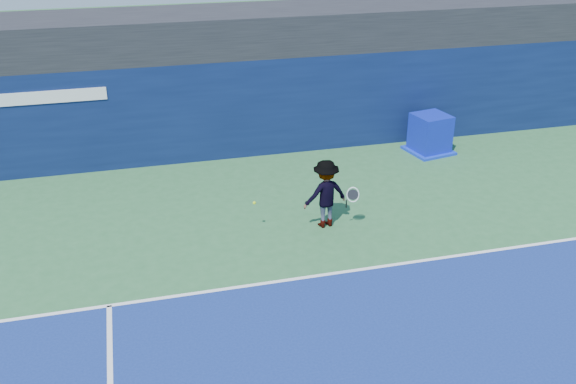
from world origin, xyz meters
name	(u,v)px	position (x,y,z in m)	size (l,w,h in m)	color
ground	(403,361)	(0.00, 0.00, 0.00)	(80.00, 80.00, 0.00)	#2C6336
baseline	(346,272)	(0.00, 3.00, 0.01)	(24.00, 0.10, 0.01)	white
stadium_band	(260,29)	(0.00, 11.50, 3.60)	(36.00, 3.00, 1.20)	black
back_wall_assembly	(268,104)	(0.00, 10.50, 1.50)	(36.00, 1.03, 3.00)	#0B173E
equipment_cart	(430,135)	(4.84, 9.01, 0.55)	(1.48, 1.48, 1.22)	#0B19A0
tennis_player	(326,194)	(0.19, 5.17, 0.86)	(1.35, 0.81, 1.72)	silver
tennis_ball	(254,203)	(-1.53, 5.35, 0.74)	(0.08, 0.08, 0.08)	#B0D317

